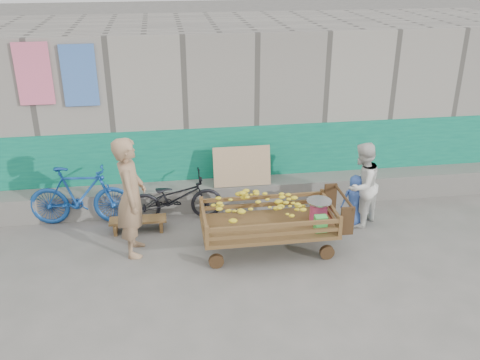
{
  "coord_description": "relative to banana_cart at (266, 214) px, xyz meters",
  "views": [
    {
      "loc": [
        -1.0,
        -6.26,
        4.36
      ],
      "look_at": [
        0.11,
        1.2,
        1.0
      ],
      "focal_mm": 40.0,
      "sensor_mm": 36.0,
      "label": 1
    }
  ],
  "objects": [
    {
      "name": "bicycle_blue",
      "position": [
        -2.88,
        1.32,
        -0.12
      ],
      "size": [
        1.76,
        0.66,
        1.03
      ],
      "primitive_type": "imported",
      "rotation": [
        0.0,
        0.0,
        1.47
      ],
      "color": "#184B9F",
      "rests_on": "ground"
    },
    {
      "name": "bench",
      "position": [
        -1.95,
        0.9,
        -0.46
      ],
      "size": [
        0.92,
        0.28,
        0.23
      ],
      "color": "brown",
      "rests_on": "ground"
    },
    {
      "name": "building_wall",
      "position": [
        -0.43,
        3.34,
        0.83
      ],
      "size": [
        12.0,
        3.5,
        3.0
      ],
      "color": "gray",
      "rests_on": "ground"
    },
    {
      "name": "banana_cart",
      "position": [
        0.0,
        0.0,
        0.0
      ],
      "size": [
        2.19,
        1.0,
        0.93
      ],
      "color": "brown",
      "rests_on": "ground"
    },
    {
      "name": "ground",
      "position": [
        -0.43,
        -0.71,
        -0.63
      ],
      "size": [
        80.0,
        80.0,
        0.0
      ],
      "primitive_type": "plane",
      "color": "#5C5B55",
      "rests_on": "ground"
    },
    {
      "name": "child",
      "position": [
        1.62,
        0.62,
        -0.19
      ],
      "size": [
        0.45,
        0.31,
        0.88
      ],
      "primitive_type": "imported",
      "rotation": [
        0.0,
        0.0,
        3.06
      ],
      "color": "#2F4E9B",
      "rests_on": "ground"
    },
    {
      "name": "vendor_man",
      "position": [
        -1.98,
        0.27,
        0.3
      ],
      "size": [
        0.47,
        0.69,
        1.86
      ],
      "primitive_type": "imported",
      "rotation": [
        0.0,
        0.0,
        1.53
      ],
      "color": "#977555",
      "rests_on": "ground"
    },
    {
      "name": "woman",
      "position": [
        1.71,
        0.61,
        0.09
      ],
      "size": [
        0.89,
        0.88,
        1.45
      ],
      "primitive_type": "imported",
      "rotation": [
        0.0,
        0.0,
        3.87
      ],
      "color": "silver",
      "rests_on": "ground"
    },
    {
      "name": "bicycle_dark",
      "position": [
        -1.31,
        1.22,
        -0.22
      ],
      "size": [
        1.61,
        0.62,
        0.84
      ],
      "primitive_type": "imported",
      "rotation": [
        0.0,
        0.0,
        1.61
      ],
      "color": "black",
      "rests_on": "ground"
    }
  ]
}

